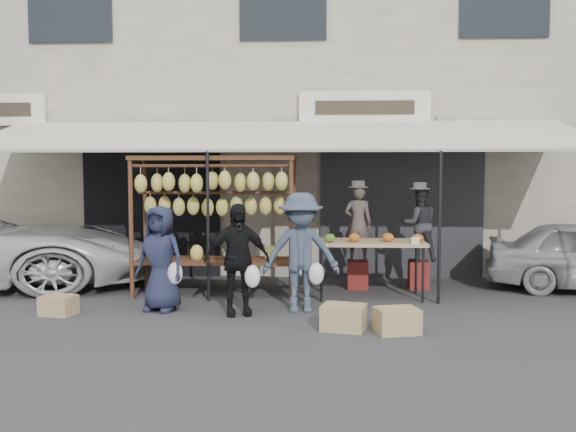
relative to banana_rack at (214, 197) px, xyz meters
name	(u,v)px	position (x,y,z in m)	size (l,w,h in m)	color
ground_plane	(266,319)	(0.98, -1.60, -1.58)	(90.00, 90.00, 0.00)	#2D2D30
shophouse	(292,99)	(0.98, 4.89, 2.07)	(24.00, 6.15, 7.30)	beige
awning	(279,137)	(0.99, 0.67, 1.00)	(10.00, 2.35, 2.92)	beige
banana_rack	(214,197)	(0.00, 0.00, 0.00)	(2.60, 0.90, 2.24)	#412416
produce_table	(371,243)	(2.49, -0.07, -0.71)	(1.70, 0.90, 1.04)	tan
vendor_left	(358,223)	(2.32, 0.69, -0.46)	(0.47, 0.31, 1.28)	#504541
vendor_right	(419,224)	(3.36, 0.79, -0.48)	(0.61, 0.48, 1.27)	#303037
customer_left	(160,258)	(-0.58, -1.17, -0.82)	(0.74, 0.48, 1.51)	#1C2137
customer_mid	(237,259)	(0.55, -1.36, -0.80)	(0.91, 0.38, 1.56)	black
customer_right	(301,252)	(1.43, -1.09, -0.73)	(1.10, 0.63, 1.70)	#374356
stool_left	(358,275)	(2.32, 0.69, -1.34)	(0.34, 0.34, 0.48)	maroon
stool_right	(419,275)	(3.36, 0.79, -1.34)	(0.33, 0.33, 0.47)	maroon
crate_near_a	(344,317)	(2.01, -2.12, -1.42)	(0.53, 0.40, 0.32)	tan
crate_near_b	(397,321)	(2.66, -2.24, -1.42)	(0.52, 0.39, 0.31)	tan
crate_far	(58,305)	(-1.94, -1.51, -1.44)	(0.45, 0.34, 0.27)	tan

